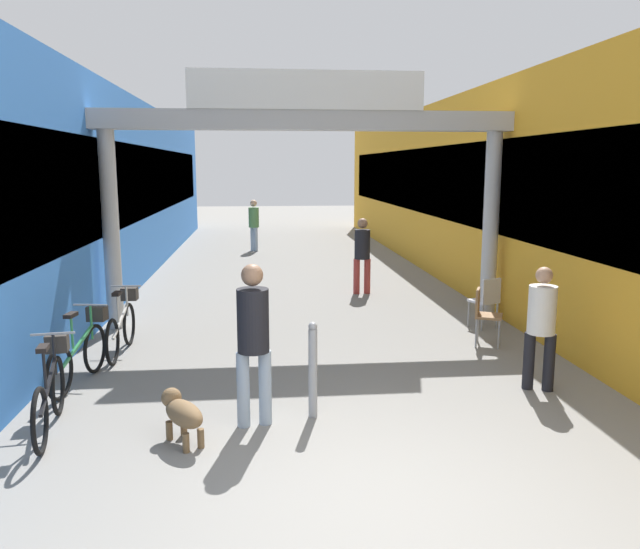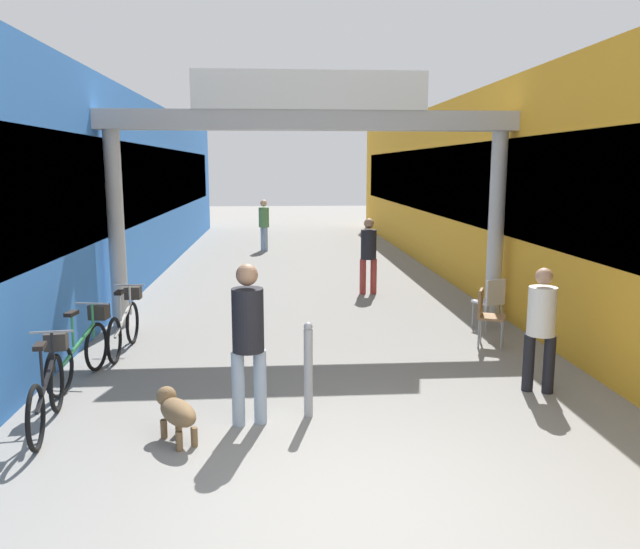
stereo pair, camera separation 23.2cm
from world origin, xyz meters
name	(u,v)px [view 1 (the left image)]	position (x,y,z in m)	size (l,w,h in m)	color
ground_plane	(364,503)	(0.00, 0.00, 0.00)	(80.00, 80.00, 0.00)	gray
storefront_left	(82,191)	(-5.09, 11.00, 2.18)	(3.00, 26.00, 4.37)	blue
storefront_right	(488,190)	(5.09, 11.00, 2.18)	(3.00, 26.00, 4.37)	gold
arcade_sign_gateway	(306,148)	(0.00, 6.12, 3.09)	(7.40, 0.47, 4.36)	#B2B2B2
pedestrian_with_dog	(253,334)	(-0.91, 1.70, 1.02)	(0.40, 0.40, 1.77)	#8C9EB2
pedestrian_companion	(541,321)	(2.63, 2.44, 0.89)	(0.45, 0.45, 1.57)	black
pedestrian_carrying_crate	(362,251)	(1.42, 8.64, 0.95)	(0.39, 0.36, 1.67)	#99332D
pedestrian_elderly_walking	(254,222)	(-0.99, 15.97, 0.97)	(0.45, 0.45, 1.70)	#8C9EB2
dog_on_leash	(182,412)	(-1.65, 1.34, 0.32)	(0.58, 0.71, 0.51)	brown
bicycle_black_nearest	(51,389)	(-3.08, 1.83, 0.44)	(0.46, 1.68, 0.98)	black
bicycle_green_second	(82,350)	(-3.15, 3.29, 0.44)	(0.46, 1.68, 0.98)	black
bicycle_silver_third	(123,324)	(-2.90, 4.61, 0.44)	(0.46, 1.69, 0.98)	black
bollard_post_metal	(313,369)	(-0.26, 1.86, 0.56)	(0.10, 0.10, 1.10)	gray
cafe_chair_wood_nearer	(484,311)	(2.66, 4.47, 0.54)	(0.53, 0.53, 0.89)	gray
cafe_chair_aluminium_farther	(487,298)	(3.07, 5.44, 0.54)	(0.53, 0.53, 0.89)	gray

